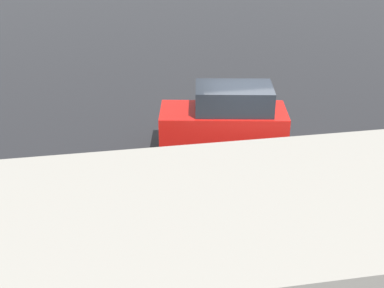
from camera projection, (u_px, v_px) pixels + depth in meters
ground_plane at (250, 153)px, 16.66m from camera, size 60.00×60.00×0.00m
kerb_strip at (297, 229)px, 12.93m from camera, size 24.00×3.20×0.04m
moving_hatchback at (226, 118)px, 16.56m from camera, size 4.15×2.42×2.06m
fire_hydrant at (162, 191)px, 13.78m from camera, size 0.42×0.31×0.80m
pedestrian at (116, 192)px, 13.19m from camera, size 0.33×0.55×1.22m
metal_railing at (352, 232)px, 11.58m from camera, size 11.19×0.04×1.05m
sign_post at (158, 188)px, 11.59m from camera, size 0.07×0.44×2.40m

